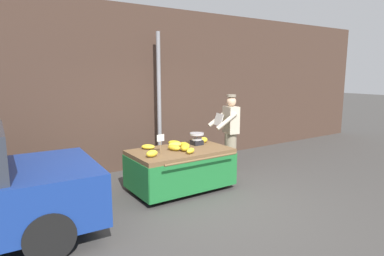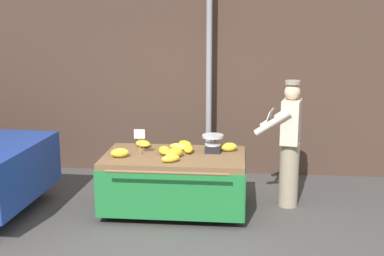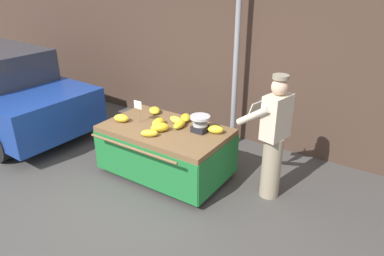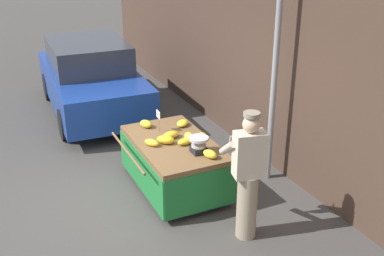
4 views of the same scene
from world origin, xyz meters
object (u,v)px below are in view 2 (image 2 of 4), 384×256
object	(u,v)px
banana_bunch_7	(174,153)
vendor_person	(289,143)
weighing_scale	(213,143)
banana_bunch_3	(165,150)
banana_bunch_1	(188,149)
banana_cart	(174,170)
banana_bunch_0	(120,153)
banana_bunch_4	(185,144)
banana_bunch_8	(171,158)
banana_bunch_2	(143,144)
banana_bunch_5	(179,147)
street_pole	(209,83)
banana_bunch_6	(229,147)
price_sign	(140,136)

from	to	relation	value
banana_bunch_7	vendor_person	size ratio (longest dim) A/B	0.15
weighing_scale	banana_bunch_3	distance (m)	0.64
vendor_person	banana_bunch_1	bearing A→B (deg)	-170.01
banana_cart	weighing_scale	size ratio (longest dim) A/B	6.58
weighing_scale	banana_bunch_0	bearing A→B (deg)	-162.92
banana_cart	banana_bunch_0	world-z (taller)	banana_bunch_0
banana_bunch_4	banana_bunch_8	distance (m)	0.73
weighing_scale	banana_bunch_2	size ratio (longest dim) A/B	1.10
banana_bunch_5	banana_bunch_7	world-z (taller)	banana_bunch_7
banana_bunch_2	banana_bunch_8	distance (m)	0.85
street_pole	banana_bunch_0	size ratio (longest dim) A/B	13.34
banana_bunch_0	banana_bunch_6	size ratio (longest dim) A/B	1.02
banana_bunch_2	banana_cart	bearing A→B (deg)	-36.91
banana_bunch_8	banana_bunch_1	bearing A→B (deg)	69.97
banana_bunch_7	vendor_person	xyz separation A→B (m)	(1.48, 0.49, 0.04)
banana_bunch_5	vendor_person	distance (m)	1.47
price_sign	banana_bunch_7	world-z (taller)	price_sign
weighing_scale	price_sign	distance (m)	0.97
price_sign	banana_bunch_7	xyz separation A→B (m)	(0.46, -0.07, -0.19)
banana_bunch_0	weighing_scale	bearing A→B (deg)	17.08
street_pole	banana_cart	world-z (taller)	street_pole
banana_bunch_6	banana_bunch_8	distance (m)	0.91
street_pole	banana_bunch_5	size ratio (longest dim) A/B	11.37
weighing_scale	price_sign	bearing A→B (deg)	-165.87
banana_bunch_6	banana_bunch_7	world-z (taller)	banana_bunch_7
street_pole	banana_bunch_5	world-z (taller)	street_pole
price_sign	banana_bunch_5	size ratio (longest dim) A/B	1.26
banana_bunch_0	banana_bunch_2	size ratio (longest dim) A/B	0.90
banana_bunch_6	banana_bunch_8	size ratio (longest dim) A/B	0.95
banana_bunch_7	street_pole	bearing A→B (deg)	78.22
banana_bunch_1	banana_bunch_3	xyz separation A→B (m)	(-0.30, -0.12, 0.00)
street_pole	banana_bunch_0	distance (m)	2.06
banana_cart	price_sign	size ratio (longest dim) A/B	5.42
banana_bunch_0	banana_bunch_2	distance (m)	0.58
banana_bunch_0	banana_bunch_4	size ratio (longest dim) A/B	0.86
price_sign	banana_bunch_8	distance (m)	0.56
weighing_scale	banana_bunch_1	xyz separation A→B (m)	(-0.32, -0.05, -0.07)
banana_bunch_3	banana_bunch_6	size ratio (longest dim) A/B	1.25
banana_bunch_1	banana_bunch_7	bearing A→B (deg)	-120.66
banana_bunch_5	banana_bunch_8	bearing A→B (deg)	-93.52
banana_bunch_4	banana_bunch_3	bearing A→B (deg)	-121.41
street_pole	banana_bunch_0	bearing A→B (deg)	-121.85
banana_bunch_5	banana_bunch_6	distance (m)	0.66
banana_bunch_8	vendor_person	xyz separation A→B (m)	(1.50, 0.70, 0.05)
banana_bunch_2	banana_bunch_5	xyz separation A→B (m)	(0.51, -0.13, 0.00)
street_pole	banana_cart	distance (m)	1.79
banana_bunch_4	banana_bunch_5	bearing A→B (deg)	-113.77
banana_bunch_1	banana_bunch_3	bearing A→B (deg)	-158.71
banana_bunch_3	banana_bunch_4	bearing A→B (deg)	58.59
banana_bunch_4	vendor_person	world-z (taller)	vendor_person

